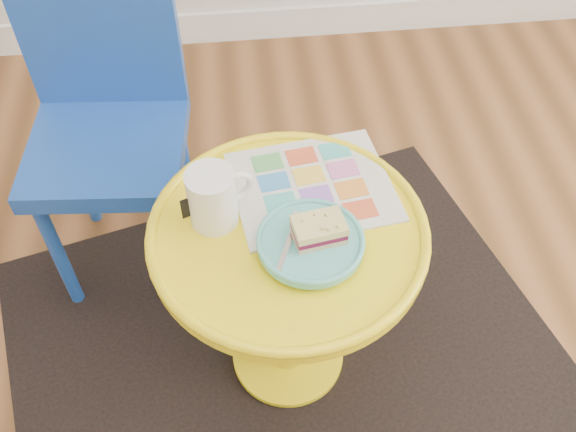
{
  "coord_description": "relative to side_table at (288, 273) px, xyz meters",
  "views": [
    {
      "loc": [
        -0.27,
        -0.13,
        1.44
      ],
      "look_at": [
        -0.19,
        0.63,
        0.54
      ],
      "focal_mm": 40.0,
      "sensor_mm": 36.0,
      "label": 1
    }
  ],
  "objects": [
    {
      "name": "rug",
      "position": [
        0.0,
        0.0,
        -0.36
      ],
      "size": [
        1.54,
        1.4,
        0.01
      ],
      "primitive_type": "cube",
      "rotation": [
        0.0,
        0.0,
        0.26
      ],
      "color": "black",
      "rests_on": "ground"
    },
    {
      "name": "side_table",
      "position": [
        0.0,
        0.0,
        0.0
      ],
      "size": [
        0.53,
        0.53,
        0.5
      ],
      "color": "yellow",
      "rests_on": "ground"
    },
    {
      "name": "chair",
      "position": [
        -0.38,
        0.42,
        0.1
      ],
      "size": [
        0.38,
        0.38,
        0.8
      ],
      "rotation": [
        0.0,
        0.0,
        -0.08
      ],
      "color": "#1A47AA",
      "rests_on": "ground"
    },
    {
      "name": "newspaper",
      "position": [
        0.06,
        0.1,
        0.14
      ],
      "size": [
        0.34,
        0.3,
        0.01
      ],
      "primitive_type": "cube",
      "rotation": [
        0.0,
        0.0,
        0.14
      ],
      "color": "silver",
      "rests_on": "side_table"
    },
    {
      "name": "mug",
      "position": [
        -0.13,
        0.04,
        0.21
      ],
      "size": [
        0.13,
        0.09,
        0.12
      ],
      "rotation": [
        0.0,
        0.0,
        0.38
      ],
      "color": "white",
      "rests_on": "side_table"
    },
    {
      "name": "plate",
      "position": [
        0.04,
        -0.05,
        0.16
      ],
      "size": [
        0.2,
        0.2,
        0.02
      ],
      "color": "#58BCB6",
      "rests_on": "newspaper"
    },
    {
      "name": "cake_slice",
      "position": [
        0.05,
        -0.04,
        0.19
      ],
      "size": [
        0.1,
        0.08,
        0.04
      ],
      "rotation": [
        0.0,
        0.0,
        0.16
      ],
      "color": "#D3BC8C",
      "rests_on": "plate"
    },
    {
      "name": "fork",
      "position": [
        -0.0,
        -0.05,
        0.17
      ],
      "size": [
        0.07,
        0.14,
        0.0
      ],
      "rotation": [
        0.0,
        0.0,
        -0.39
      ],
      "color": "silver",
      "rests_on": "plate"
    }
  ]
}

